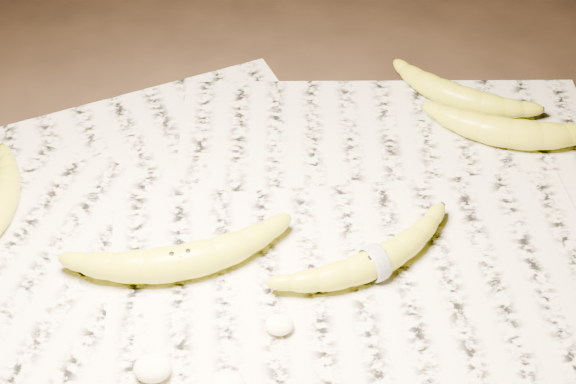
{
  "coord_description": "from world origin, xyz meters",
  "views": [
    {
      "loc": [
        0.0,
        -0.64,
        0.7
      ],
      "look_at": [
        0.03,
        0.01,
        0.05
      ],
      "focal_mm": 50.0,
      "sensor_mm": 36.0,
      "label": 1
    }
  ],
  "objects_px": {
    "banana_upper_a": "(458,95)",
    "banana_taped": "(375,261)",
    "banana_left_b": "(0,205)",
    "banana_upper_b": "(511,131)",
    "banana_center": "(181,260)"
  },
  "relations": [
    {
      "from": "banana_upper_a",
      "to": "banana_taped",
      "type": "bearing_deg",
      "value": -84.2
    },
    {
      "from": "banana_center",
      "to": "banana_upper_b",
      "type": "bearing_deg",
      "value": 14.63
    },
    {
      "from": "banana_left_b",
      "to": "banana_upper_a",
      "type": "xyz_separation_m",
      "value": [
        0.57,
        0.18,
        0.0
      ]
    },
    {
      "from": "banana_left_b",
      "to": "banana_upper_b",
      "type": "distance_m",
      "value": 0.64
    },
    {
      "from": "banana_upper_a",
      "to": "banana_left_b",
      "type": "bearing_deg",
      "value": -129.5
    },
    {
      "from": "banana_taped",
      "to": "banana_upper_b",
      "type": "relative_size",
      "value": 1.05
    },
    {
      "from": "banana_taped",
      "to": "banana_left_b",
      "type": "bearing_deg",
      "value": 139.27
    },
    {
      "from": "banana_center",
      "to": "banana_upper_b",
      "type": "height_order",
      "value": "same"
    },
    {
      "from": "banana_center",
      "to": "banana_upper_b",
      "type": "xyz_separation_m",
      "value": [
        0.41,
        0.2,
        -0.0
      ]
    },
    {
      "from": "banana_left_b",
      "to": "banana_center",
      "type": "height_order",
      "value": "banana_center"
    },
    {
      "from": "banana_upper_b",
      "to": "banana_left_b",
      "type": "bearing_deg",
      "value": -155.71
    },
    {
      "from": "banana_left_b",
      "to": "banana_upper_a",
      "type": "bearing_deg",
      "value": -66.53
    },
    {
      "from": "banana_left_b",
      "to": "banana_upper_b",
      "type": "relative_size",
      "value": 0.9
    },
    {
      "from": "banana_taped",
      "to": "banana_upper_a",
      "type": "height_order",
      "value": "banana_upper_a"
    },
    {
      "from": "banana_left_b",
      "to": "banana_taped",
      "type": "relative_size",
      "value": 0.86
    }
  ]
}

